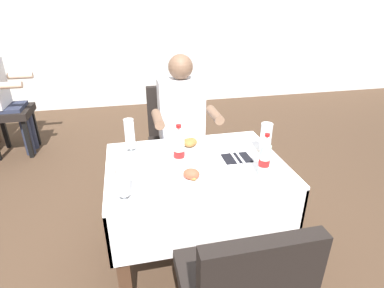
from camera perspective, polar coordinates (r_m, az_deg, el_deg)
name	(u,v)px	position (r m, az deg, el deg)	size (l,w,h in m)	color
ground_plane	(183,263)	(2.23, -1.77, -21.41)	(11.00, 11.00, 0.00)	#473323
back_wall	(137,15)	(5.16, -10.24, 22.70)	(11.00, 0.12, 2.83)	silver
main_dining_table	(195,188)	(1.94, 0.64, -8.15)	(1.06, 0.78, 0.73)	white
chair_far_diner_seat	(175,138)	(2.62, -3.20, 1.16)	(0.44, 0.50, 0.97)	black
seated_diner_far	(183,125)	(2.46, -1.75, 3.57)	(0.50, 0.46, 1.26)	#282D42
plate_near_camera	(191,177)	(1.67, -0.10, -6.26)	(0.24, 0.24, 0.07)	white
plate_far_diner	(189,144)	(2.03, -0.62, -0.07)	(0.26, 0.26, 0.07)	white
beer_glass_left	(130,136)	(1.97, -11.55, 1.48)	(0.07, 0.07, 0.22)	white
beer_glass_middle	(266,138)	(1.97, 13.62, 1.03)	(0.07, 0.07, 0.21)	white
beer_glass_right	(123,182)	(1.51, -12.83, -6.98)	(0.07, 0.07, 0.20)	white
cola_bottle_primary	(178,149)	(1.76, -2.57, -0.92)	(0.07, 0.07, 0.27)	silver
cola_bottle_secondary	(265,158)	(1.72, 13.44, -2.49)	(0.06, 0.06, 0.26)	silver
napkin_cutlery_set	(237,158)	(1.92, 8.38, -2.58)	(0.17, 0.19, 0.01)	black
background_patron	(0,93)	(3.92, -32.23, 8.01)	(0.46, 0.50, 1.26)	#282D42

